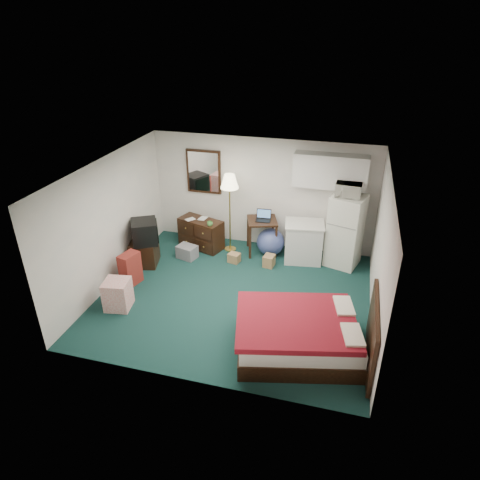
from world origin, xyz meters
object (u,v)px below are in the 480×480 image
(dresser, at_px, (201,233))
(bed, at_px, (298,335))
(floor_lamp, at_px, (230,213))
(fridge, at_px, (345,231))
(suitcase, at_px, (130,269))
(tv_stand, at_px, (144,252))
(kitchen_counter, at_px, (303,243))
(desk, at_px, (262,236))

(dresser, distance_m, bed, 3.92)
(floor_lamp, distance_m, bed, 3.59)
(fridge, height_order, suitcase, fridge)
(tv_stand, height_order, suitcase, suitcase)
(fridge, distance_m, suitcase, 4.46)
(floor_lamp, xyz_separation_m, bed, (1.98, -2.94, -0.60))
(bed, bearing_deg, suitcase, 149.78)
(suitcase, bearing_deg, dresser, 80.57)
(dresser, height_order, kitchen_counter, kitchen_counter)
(floor_lamp, relative_size, fridge, 1.15)
(floor_lamp, bearing_deg, dresser, -175.50)
(desk, bearing_deg, dresser, 166.94)
(bed, distance_m, suitcase, 3.65)
(kitchen_counter, bearing_deg, floor_lamp, 170.10)
(desk, height_order, kitchen_counter, kitchen_counter)
(dresser, bearing_deg, desk, 23.53)
(kitchen_counter, bearing_deg, dresser, 171.82)
(floor_lamp, xyz_separation_m, suitcase, (-1.51, -1.87, -0.57))
(desk, bearing_deg, kitchen_counter, -25.98)
(tv_stand, xyz_separation_m, suitcase, (0.09, -0.78, 0.06))
(floor_lamp, xyz_separation_m, desk, (0.71, 0.08, -0.50))
(floor_lamp, distance_m, suitcase, 2.47)
(kitchen_counter, height_order, suitcase, kitchen_counter)
(dresser, xyz_separation_m, bed, (2.65, -2.89, -0.05))
(fridge, distance_m, tv_stand, 4.28)
(fridge, bearing_deg, suitcase, -138.30)
(fridge, xyz_separation_m, suitcase, (-4.01, -1.90, -0.45))
(desk, xyz_separation_m, bed, (1.26, -3.02, -0.10))
(dresser, distance_m, kitchen_counter, 2.34)
(bed, relative_size, tv_stand, 3.17)
(kitchen_counter, bearing_deg, bed, -92.29)
(fridge, bearing_deg, bed, -83.72)
(desk, xyz_separation_m, tv_stand, (-2.31, -1.17, -0.13))
(dresser, height_order, bed, dresser)
(dresser, bearing_deg, kitchen_counter, 18.29)
(kitchen_counter, xyz_separation_m, fridge, (0.84, 0.07, 0.35))
(suitcase, bearing_deg, bed, -1.93)
(dresser, height_order, tv_stand, dresser)
(tv_stand, bearing_deg, dresser, 34.34)
(floor_lamp, relative_size, suitcase, 2.71)
(desk, xyz_separation_m, fridge, (1.79, -0.05, 0.38))
(dresser, xyz_separation_m, tv_stand, (-0.92, -1.04, -0.07))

